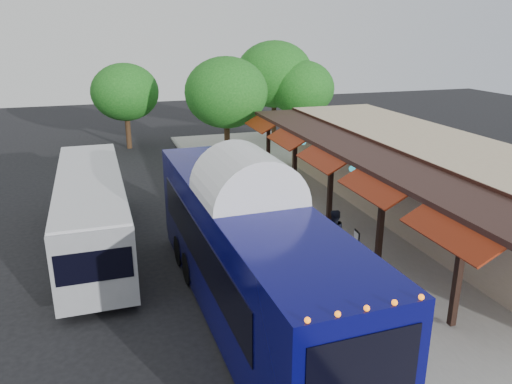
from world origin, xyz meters
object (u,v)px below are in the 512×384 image
object	(u,v)px
ped_a	(375,337)
ped_c	(266,220)
sign_board	(357,239)
ped_b	(333,234)
coach_bus	(248,249)
ped_d	(230,162)
city_bus	(92,209)

from	to	relation	value
ped_a	ped_c	world-z (taller)	ped_a
sign_board	ped_c	bearing A→B (deg)	143.06
ped_a	ped_b	xyz separation A→B (m)	(1.87, 6.16, -0.04)
coach_bus	sign_board	size ratio (longest dim) A/B	12.66
sign_board	ped_b	bearing A→B (deg)	170.15
ped_a	ped_c	xyz separation A→B (m)	(0.05, 8.41, -0.15)
ped_c	ped_d	world-z (taller)	ped_d
ped_a	sign_board	size ratio (longest dim) A/B	1.88
city_bus	ped_b	size ratio (longest dim) A/B	6.02
ped_c	coach_bus	bearing A→B (deg)	35.54
coach_bus	ped_d	world-z (taller)	coach_bus
ped_d	ped_a	bearing A→B (deg)	81.28
ped_a	sign_board	world-z (taller)	ped_a
ped_d	sign_board	world-z (taller)	ped_d
sign_board	city_bus	bearing A→B (deg)	162.63
city_bus	coach_bus	bearing A→B (deg)	-56.77
ped_c	city_bus	bearing A→B (deg)	-43.16
coach_bus	city_bus	size ratio (longest dim) A/B	1.17
coach_bus	sign_board	world-z (taller)	coach_bus
ped_b	ped_d	bearing A→B (deg)	-97.15
ped_a	ped_d	bearing A→B (deg)	65.25
ped_c	sign_board	bearing A→B (deg)	106.73
ped_c	ped_d	distance (m)	8.76
ped_b	ped_c	size ratio (longest dim) A/B	1.15
coach_bus	ped_c	distance (m)	5.49
city_bus	ped_c	xyz separation A→B (m)	(6.50, -1.51, -0.67)
ped_d	ped_b	bearing A→B (deg)	89.43
ped_c	ped_d	xyz separation A→B (m)	(0.81, 8.72, 0.08)
coach_bus	city_bus	xyz separation A→B (m)	(-4.29, 6.38, -0.55)
coach_bus	sign_board	xyz separation A→B (m)	(4.86, 2.39, -1.34)
ped_b	sign_board	bearing A→B (deg)	151.48
ped_b	sign_board	xyz separation A→B (m)	(0.83, -0.24, -0.23)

